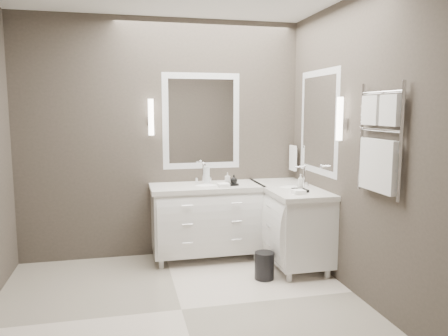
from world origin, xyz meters
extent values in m
cube|color=white|center=(0.00, 0.00, -0.01)|extent=(3.20, 3.00, 0.01)
cube|color=#433C36|center=(0.00, 1.50, 1.35)|extent=(3.20, 0.01, 2.70)
cube|color=#433C36|center=(0.00, -1.50, 1.35)|extent=(3.20, 0.01, 2.70)
cube|color=#433C36|center=(1.60, 0.00, 1.35)|extent=(0.01, 3.00, 2.70)
cube|color=white|center=(0.45, 1.23, 0.45)|extent=(1.20, 0.55, 0.70)
cube|color=silver|center=(0.45, 1.23, 0.82)|extent=(1.24, 0.59, 0.05)
ellipsoid|color=white|center=(0.45, 1.23, 0.81)|extent=(0.36, 0.28, 0.12)
cylinder|color=white|center=(0.45, 1.39, 0.96)|extent=(0.02, 0.02, 0.22)
cube|color=white|center=(1.33, 0.90, 0.45)|extent=(0.55, 1.20, 0.70)
cube|color=silver|center=(1.33, 0.90, 0.82)|extent=(0.59, 1.24, 0.05)
ellipsoid|color=white|center=(1.33, 0.90, 0.81)|extent=(0.36, 0.28, 0.12)
cylinder|color=white|center=(1.49, 0.90, 0.96)|extent=(0.02, 0.02, 0.22)
cube|color=white|center=(0.45, 1.49, 1.55)|extent=(0.90, 0.02, 1.10)
cube|color=white|center=(0.45, 1.49, 1.55)|extent=(0.77, 0.02, 0.96)
cube|color=white|center=(1.59, 0.80, 1.55)|extent=(0.02, 0.90, 1.10)
cube|color=white|center=(1.59, 0.80, 1.55)|extent=(0.02, 0.90, 0.96)
cube|color=white|center=(-0.13, 1.43, 1.55)|extent=(0.05, 0.05, 0.10)
cylinder|color=white|center=(-0.13, 1.43, 1.60)|extent=(0.06, 0.06, 0.40)
cube|color=white|center=(1.53, 0.22, 1.55)|extent=(0.05, 0.05, 0.10)
cylinder|color=white|center=(1.53, 0.22, 1.60)|extent=(0.06, 0.06, 0.40)
cylinder|color=white|center=(1.55, 1.36, 1.25)|extent=(0.02, 0.22, 0.02)
cube|color=white|center=(1.54, 1.36, 1.11)|extent=(0.03, 0.17, 0.30)
cylinder|color=white|center=(1.56, -0.68, 1.45)|extent=(0.03, 0.03, 0.90)
cylinder|color=white|center=(1.56, -0.12, 1.45)|extent=(0.03, 0.03, 0.90)
cube|color=white|center=(1.55, -0.53, 1.68)|extent=(0.06, 0.22, 0.24)
cube|color=white|center=(1.55, -0.27, 1.68)|extent=(0.06, 0.22, 0.24)
cube|color=white|center=(1.55, -0.40, 1.24)|extent=(0.06, 0.46, 0.42)
cylinder|color=black|center=(0.90, 0.49, 0.14)|extent=(0.22, 0.22, 0.27)
cube|color=black|center=(0.71, 1.13, 0.86)|extent=(0.17, 0.14, 0.02)
cube|color=black|center=(1.32, 0.62, 0.86)|extent=(0.13, 0.17, 0.03)
cylinder|color=silver|center=(0.46, 1.24, 0.95)|extent=(0.09, 0.09, 0.20)
imported|color=white|center=(0.68, 1.15, 0.93)|extent=(0.06, 0.06, 0.12)
imported|color=black|center=(0.74, 1.10, 0.92)|extent=(0.10, 0.10, 0.10)
imported|color=white|center=(1.32, 0.62, 0.95)|extent=(0.07, 0.07, 0.15)
camera|label=1|loc=(-0.44, -3.50, 1.69)|focal=35.00mm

